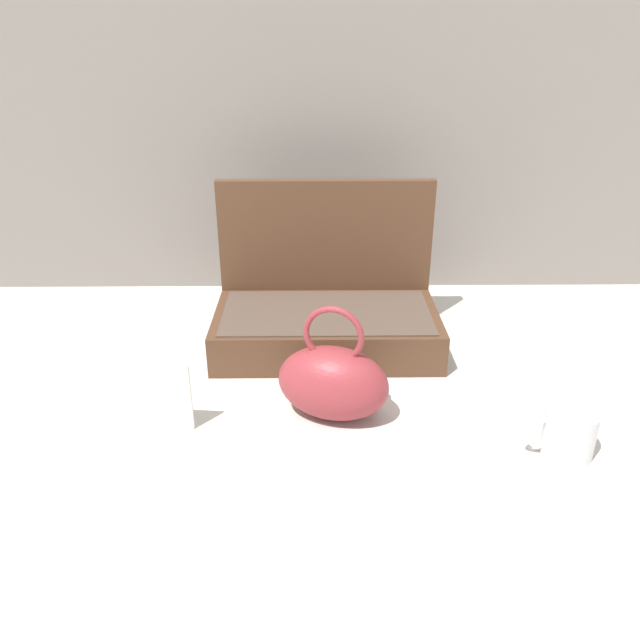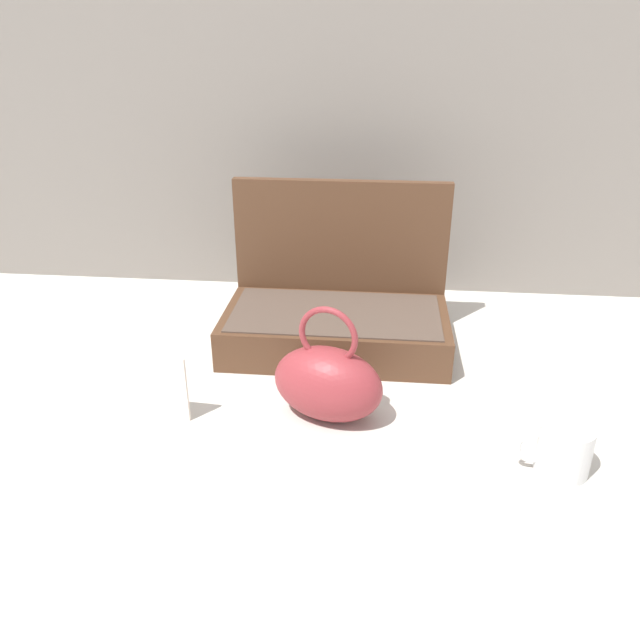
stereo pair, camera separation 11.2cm
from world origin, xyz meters
TOP-DOWN VIEW (x-y plane):
  - ground_plane at (0.00, 0.00)m, footprint 6.00×6.00m
  - back_wall at (0.00, 0.58)m, footprint 3.20×0.06m
  - open_suitcase at (0.03, 0.22)m, footprint 0.49×0.28m
  - teal_pouch_handbag at (0.03, -0.08)m, footprint 0.23×0.18m
  - coffee_mug at (0.42, -0.20)m, footprint 0.12×0.08m
  - info_card_left at (-0.27, -0.11)m, footprint 0.12×0.02m

SIDE VIEW (x-z plane):
  - ground_plane at x=0.00m, z-range 0.00..0.00m
  - coffee_mug at x=0.42m, z-range 0.00..0.08m
  - info_card_left at x=-0.27m, z-range 0.00..0.13m
  - teal_pouch_handbag at x=0.03m, z-range -0.04..0.18m
  - open_suitcase at x=0.03m, z-range -0.09..0.25m
  - back_wall at x=0.00m, z-range 0.00..1.40m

